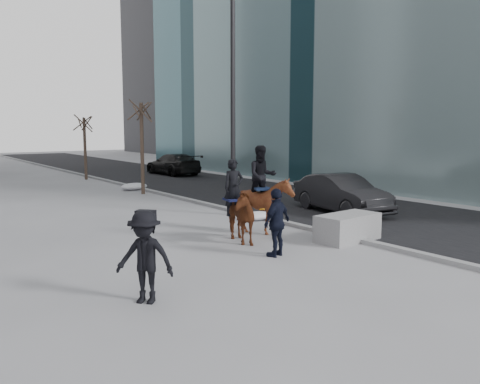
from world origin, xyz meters
TOP-DOWN VIEW (x-y plane):
  - ground at (0.00, 0.00)m, footprint 120.00×120.00m
  - road at (7.00, 10.00)m, footprint 8.00×90.00m
  - curb at (3.00, 10.00)m, footprint 0.25×90.00m
  - planter at (2.85, -0.19)m, footprint 2.04×1.15m
  - car_near at (6.32, 3.35)m, footprint 2.25×4.69m
  - car_far at (8.42, 21.05)m, footprint 2.18×5.10m
  - tree_near at (2.40, 12.85)m, footprint 1.20×1.20m
  - tree_far at (2.40, 21.28)m, footprint 1.20×1.20m
  - mounted_left at (0.12, 1.55)m, footprint 1.20×1.98m
  - mounted_right at (1.46, 1.97)m, footprint 1.96×2.05m
  - feeder at (0.04, -0.36)m, footprint 1.11×1.00m
  - camera_crew at (-4.18, -1.62)m, footprint 1.24×1.28m
  - lamppost at (2.60, 5.36)m, footprint 0.25×0.94m
  - snow_piles at (2.70, 10.77)m, footprint 1.43×11.47m

SIDE VIEW (x-z plane):
  - ground at x=0.00m, z-range 0.00..0.00m
  - road at x=7.00m, z-range 0.00..0.01m
  - curb at x=3.00m, z-range 0.00..0.12m
  - snow_piles at x=2.70m, z-range -0.01..0.35m
  - planter at x=2.85m, z-range 0.00..0.78m
  - car_far at x=8.42m, z-range 0.00..1.46m
  - car_near at x=6.32m, z-range 0.00..1.48m
  - feeder at x=0.04m, z-range 0.00..1.76m
  - mounted_left at x=0.12m, z-range -0.30..2.08m
  - camera_crew at x=-4.18m, z-range 0.01..1.76m
  - mounted_right at x=1.46m, z-range -0.27..2.46m
  - tree_far at x=2.40m, z-range 0.00..4.28m
  - tree_near at x=2.40m, z-range 0.00..4.95m
  - lamppost at x=2.60m, z-range 0.45..9.54m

